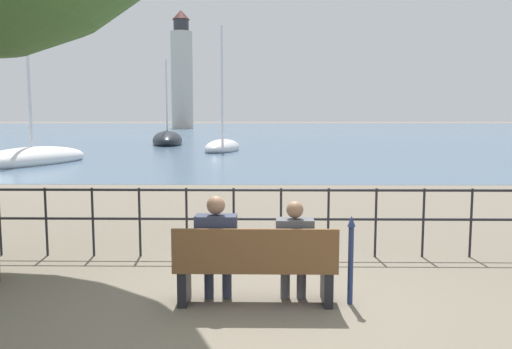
% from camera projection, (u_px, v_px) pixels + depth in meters
% --- Properties ---
extents(ground_plane, '(1000.00, 1000.00, 0.00)m').
position_uv_depth(ground_plane, '(255.00, 302.00, 5.68)').
color(ground_plane, '#706656').
extents(harbor_water, '(600.00, 300.00, 0.01)m').
position_uv_depth(harbor_water, '(263.00, 126.00, 165.01)').
color(harbor_water, '#47607A').
rests_on(harbor_water, ground_plane).
extents(park_bench, '(1.82, 0.45, 0.90)m').
position_uv_depth(park_bench, '(255.00, 267.00, 5.57)').
color(park_bench, brown).
rests_on(park_bench, ground_plane).
extents(seated_person_left, '(0.47, 0.35, 1.23)m').
position_uv_depth(seated_person_left, '(216.00, 244.00, 5.62)').
color(seated_person_left, '#2D3347').
rests_on(seated_person_left, ground_plane).
extents(seated_person_right, '(0.42, 0.35, 1.17)m').
position_uv_depth(seated_person_right, '(294.00, 247.00, 5.62)').
color(seated_person_right, '#4C4C51').
rests_on(seated_person_right, ground_plane).
extents(promenade_railing, '(15.06, 0.04, 1.05)m').
position_uv_depth(promenade_railing, '(257.00, 211.00, 7.53)').
color(promenade_railing, black).
rests_on(promenade_railing, ground_plane).
extents(closed_umbrella, '(0.09, 0.09, 1.01)m').
position_uv_depth(closed_umbrella, '(351.00, 255.00, 5.58)').
color(closed_umbrella, navy).
rests_on(closed_umbrella, ground_plane).
extents(sailboat_0, '(4.10, 7.43, 11.97)m').
position_uv_depth(sailboat_0, '(32.00, 158.00, 23.26)').
color(sailboat_0, white).
rests_on(sailboat_0, ground_plane).
extents(sailboat_1, '(2.80, 5.59, 8.48)m').
position_uv_depth(sailboat_1, '(222.00, 147.00, 33.01)').
color(sailboat_1, silver).
rests_on(sailboat_1, ground_plane).
extents(sailboat_2, '(3.83, 8.60, 7.55)m').
position_uv_depth(sailboat_2, '(167.00, 140.00, 42.09)').
color(sailboat_2, black).
rests_on(sailboat_2, ground_plane).
extents(harbor_lighthouse, '(5.20, 5.20, 28.11)m').
position_uv_depth(harbor_lighthouse, '(182.00, 74.00, 120.33)').
color(harbor_lighthouse, beige).
rests_on(harbor_lighthouse, ground_plane).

